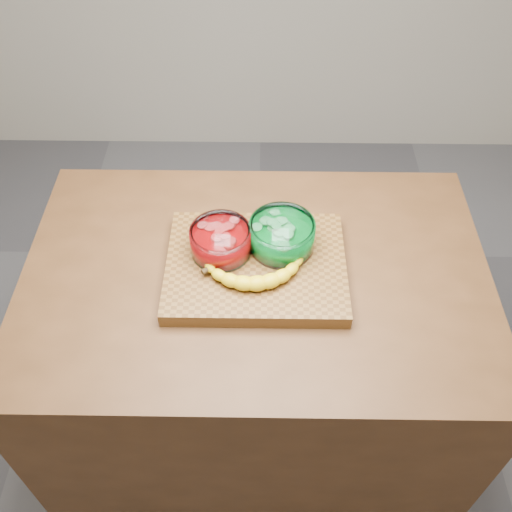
{
  "coord_description": "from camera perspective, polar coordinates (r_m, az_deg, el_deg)",
  "views": [
    {
      "loc": [
        0.01,
        -0.94,
        2.01
      ],
      "look_at": [
        0.0,
        0.0,
        0.96
      ],
      "focal_mm": 40.0,
      "sensor_mm": 36.0,
      "label": 1
    }
  ],
  "objects": [
    {
      "name": "ground",
      "position": [
        2.22,
        0.0,
        -16.81
      ],
      "size": [
        3.5,
        3.5,
        0.0
      ],
      "primitive_type": "plane",
      "color": "#525257",
      "rests_on": "ground"
    },
    {
      "name": "cutting_board",
      "position": [
        1.44,
        0.0,
        -1.06
      ],
      "size": [
        0.45,
        0.35,
        0.04
      ],
      "primitive_type": "cube",
      "color": "brown",
      "rests_on": "counter"
    },
    {
      "name": "bowl_green",
      "position": [
        1.44,
        2.6,
        2.06
      ],
      "size": [
        0.17,
        0.17,
        0.08
      ],
      "color": "white",
      "rests_on": "cutting_board"
    },
    {
      "name": "banana",
      "position": [
        1.38,
        -0.18,
        -1.59
      ],
      "size": [
        0.28,
        0.13,
        0.04
      ],
      "primitive_type": null,
      "color": "yellow",
      "rests_on": "cutting_board"
    },
    {
      "name": "bowl_red",
      "position": [
        1.43,
        -3.54,
        1.5
      ],
      "size": [
        0.15,
        0.15,
        0.07
      ],
      "color": "white",
      "rests_on": "cutting_board"
    },
    {
      "name": "counter",
      "position": [
        1.82,
        0.0,
        -10.79
      ],
      "size": [
        1.2,
        0.8,
        0.9
      ],
      "primitive_type": "cube",
      "color": "#4C2E16",
      "rests_on": "ground"
    }
  ]
}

